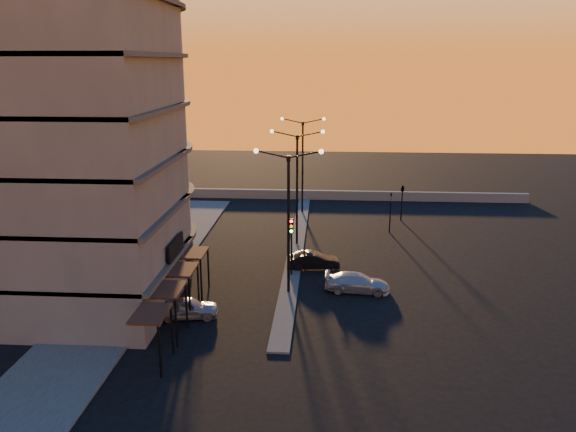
% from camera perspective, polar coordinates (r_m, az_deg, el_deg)
% --- Properties ---
extents(ground, '(120.00, 120.00, 0.00)m').
position_cam_1_polar(ground, '(37.11, 0.05, -7.81)').
color(ground, black).
rests_on(ground, ground).
extents(sidewalk_west, '(5.00, 40.00, 0.12)m').
position_cam_1_polar(sidewalk_west, '(42.70, -13.82, -5.01)').
color(sidewalk_west, '#464644').
rests_on(sidewalk_west, ground).
extents(median, '(1.20, 36.00, 0.12)m').
position_cam_1_polar(median, '(46.43, 0.90, -2.87)').
color(median, '#464644').
rests_on(median, ground).
extents(parapet, '(44.00, 0.50, 1.00)m').
position_cam_1_polar(parapet, '(61.66, 3.57, 2.15)').
color(parapet, slate).
rests_on(parapet, ground).
extents(building, '(14.35, 17.08, 25.00)m').
position_cam_1_polar(building, '(37.86, -21.95, 10.20)').
color(building, '#656059').
rests_on(building, ground).
extents(streetlamp_near, '(4.32, 0.32, 9.51)m').
position_cam_1_polar(streetlamp_near, '(35.28, 0.05, 0.56)').
color(streetlamp_near, black).
rests_on(streetlamp_near, ground).
extents(streetlamp_mid, '(4.32, 0.32, 9.51)m').
position_cam_1_polar(streetlamp_mid, '(45.00, 0.93, 3.83)').
color(streetlamp_mid, black).
rests_on(streetlamp_mid, ground).
extents(streetlamp_far, '(4.32, 0.32, 9.51)m').
position_cam_1_polar(streetlamp_far, '(54.82, 1.50, 5.93)').
color(streetlamp_far, black).
rests_on(streetlamp_far, ground).
extents(traffic_light_main, '(0.28, 0.44, 4.25)m').
position_cam_1_polar(traffic_light_main, '(38.79, 0.34, -2.21)').
color(traffic_light_main, black).
rests_on(traffic_light_main, ground).
extents(signal_east_a, '(0.13, 0.16, 3.60)m').
position_cam_1_polar(signal_east_a, '(49.99, 10.36, 0.45)').
color(signal_east_a, black).
rests_on(signal_east_a, ground).
extents(signal_east_b, '(0.42, 1.99, 3.60)m').
position_cam_1_polar(signal_east_b, '(53.76, 11.56, 2.72)').
color(signal_east_b, black).
rests_on(signal_east_b, ground).
extents(car_hatchback, '(3.91, 2.11, 1.26)m').
position_cam_1_polar(car_hatchback, '(34.03, -10.23, -9.16)').
color(car_hatchback, '#A3A5AB').
rests_on(car_hatchback, ground).
extents(car_sedan, '(3.92, 1.76, 1.25)m').
position_cam_1_polar(car_sedan, '(41.07, 2.59, -4.54)').
color(car_sedan, black).
rests_on(car_sedan, ground).
extents(car_wagon, '(4.36, 2.04, 1.23)m').
position_cam_1_polar(car_wagon, '(37.40, 7.06, -6.73)').
color(car_wagon, '#B4B6BC').
rests_on(car_wagon, ground).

